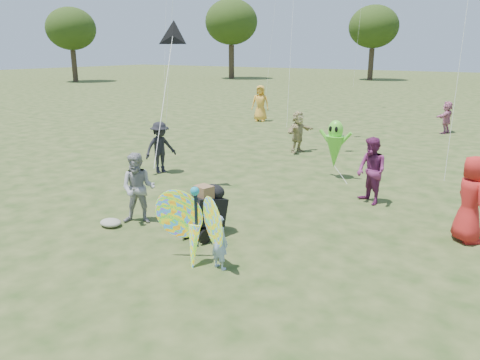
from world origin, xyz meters
The scene contains 14 objects.
ground centered at (0.00, 0.00, 0.00)m, with size 160.00×160.00×0.00m, color #51592B.
child_girl centered at (0.51, -0.25, 0.50)m, with size 0.36×0.24×0.99m, color #93ACD0.
adult_man centered at (-2.29, 0.62, 0.79)m, with size 0.77×0.60×1.58m, color gray.
grey_bag centered at (-2.67, 0.10, 0.08)m, with size 0.50×0.41×0.16m, color gray.
crowd_a centered at (3.96, 3.48, 0.88)m, with size 0.86×0.56×1.75m, color red.
crowd_b centered at (-4.87, 4.14, 0.80)m, with size 1.03×0.59×1.60m, color black.
crowd_d centered at (-2.67, 9.21, 0.77)m, with size 1.42×0.45×1.54m, color tan.
crowd_e centered at (1.54, 4.76, 0.84)m, with size 0.81×0.63×1.67m, color #6D2457.
crowd_g centered at (-7.83, 15.13, 0.95)m, with size 0.93×0.60×1.90m, color gold.
crowd_j centered at (1.17, 16.62, 0.73)m, with size 1.35×0.43×1.46m, color #C36F93.
jogging_stroller centered at (-0.59, 0.86, 0.61)m, with size 0.65×1.11×1.09m.
butterfly_kite centered at (0.03, -0.32, 0.70)m, with size 1.74×0.75×1.63m.
delta_kite_rig centered at (-3.27, 3.06, 4.02)m, with size 1.86×2.70×3.19m.
alien_kite centered at (-0.14, 6.52, 0.97)m, with size 1.12×0.69×1.74m.
Camera 1 is at (4.94, -6.35, 3.74)m, focal length 35.00 mm.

